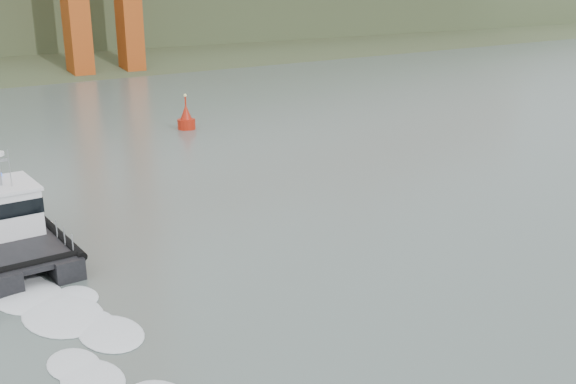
{
  "coord_description": "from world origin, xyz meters",
  "views": [
    {
      "loc": [
        -18.32,
        -14.8,
        11.54
      ],
      "look_at": [
        0.52,
        7.85,
        2.4
      ],
      "focal_mm": 40.0,
      "sensor_mm": 36.0,
      "label": 1
    }
  ],
  "objects": [
    {
      "name": "ground",
      "position": [
        0.0,
        0.0,
        0.0
      ],
      "size": [
        400.0,
        400.0,
        0.0
      ],
      "primitive_type": "plane",
      "color": "#55655F",
      "rests_on": "ground"
    },
    {
      "name": "nav_buoy",
      "position": [
        10.64,
        34.13,
        0.87
      ],
      "size": [
        1.59,
        1.59,
        3.31
      ],
      "color": "#A61C0B",
      "rests_on": "ground"
    },
    {
      "name": "patrol_boat",
      "position": [
        -10.53,
        14.96,
        1.23
      ],
      "size": [
        4.34,
        10.36,
        4.92
      ],
      "rotation": [
        0.0,
        0.0,
        -0.07
      ],
      "color": "black",
      "rests_on": "ground"
    }
  ]
}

